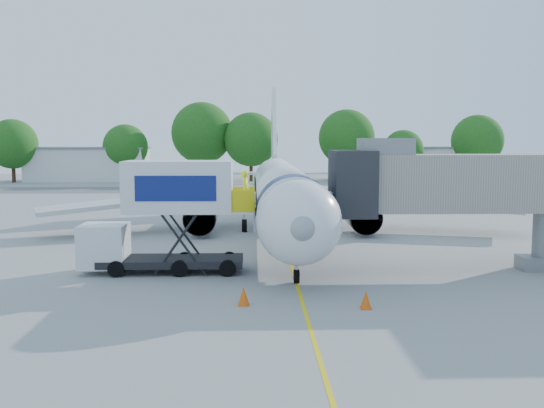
{
  "coord_description": "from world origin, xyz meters",
  "views": [
    {
      "loc": [
        -1.96,
        -36.56,
        6.56
      ],
      "look_at": [
        -0.99,
        -5.38,
        3.2
      ],
      "focal_mm": 40.0,
      "sensor_mm": 36.0,
      "label": 1
    }
  ],
  "objects_px": {
    "aircraft": "(282,193)",
    "catering_hiloader": "(166,217)",
    "jet_bridge": "(454,184)",
    "ground_tug": "(290,304)"
  },
  "relations": [
    {
      "from": "aircraft",
      "to": "catering_hiloader",
      "type": "bearing_deg",
      "value": -119.36
    },
    {
      "from": "aircraft",
      "to": "jet_bridge",
      "type": "relative_size",
      "value": 2.71
    },
    {
      "from": "catering_hiloader",
      "to": "ground_tug",
      "type": "relative_size",
      "value": 2.15
    },
    {
      "from": "aircraft",
      "to": "catering_hiloader",
      "type": "height_order",
      "value": "aircraft"
    },
    {
      "from": "ground_tug",
      "to": "aircraft",
      "type": "bearing_deg",
      "value": 64.48
    },
    {
      "from": "ground_tug",
      "to": "jet_bridge",
      "type": "bearing_deg",
      "value": 21.45
    },
    {
      "from": "catering_hiloader",
      "to": "jet_bridge",
      "type": "bearing_deg",
      "value": 0.01
    },
    {
      "from": "catering_hiloader",
      "to": "aircraft",
      "type": "bearing_deg",
      "value": 60.64
    },
    {
      "from": "jet_bridge",
      "to": "ground_tug",
      "type": "relative_size",
      "value": 3.52
    },
    {
      "from": "jet_bridge",
      "to": "ground_tug",
      "type": "distance_m",
      "value": 12.79
    }
  ]
}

